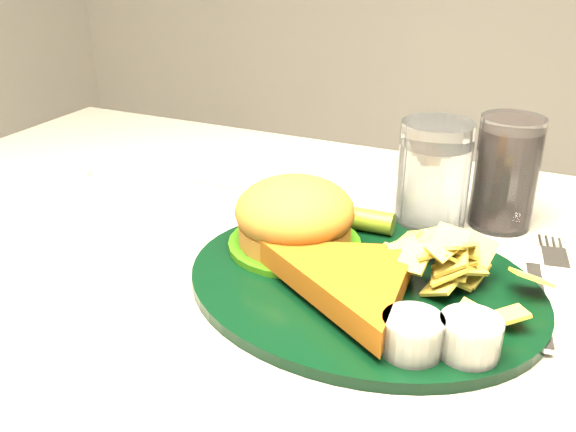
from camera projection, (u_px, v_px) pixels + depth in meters
name	position (u px, v px, depth m)	size (l,w,h in m)	color
dinner_plate	(364.00, 253.00, 0.60)	(0.35, 0.29, 0.08)	black
water_glass	(433.00, 177.00, 0.71)	(0.08, 0.08, 0.13)	white
cola_glass	(506.00, 173.00, 0.72)	(0.07, 0.07, 0.13)	black
fork_napkin	(540.00, 297.00, 0.59)	(0.15, 0.19, 0.01)	white
ramekin	(104.00, 168.00, 0.88)	(0.04, 0.04, 0.02)	white
wrapped_straw	(249.00, 190.00, 0.84)	(0.17, 0.06, 0.01)	white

